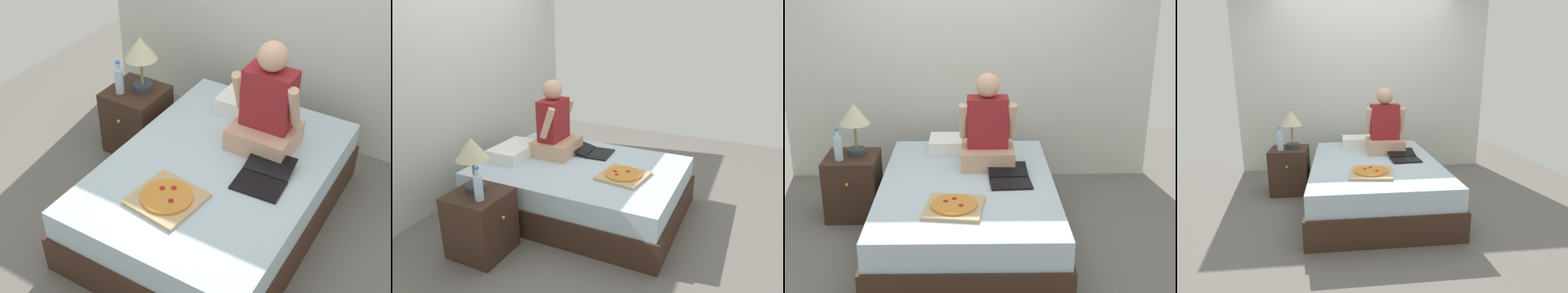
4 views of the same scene
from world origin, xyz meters
TOP-DOWN VIEW (x-y plane):
  - ground_plane at (0.00, 0.00)m, footprint 5.63×5.63m
  - bed at (0.00, 0.00)m, footprint 1.40×1.99m
  - nightstand_left at (-0.99, 0.42)m, footprint 0.44×0.47m
  - lamp_on_left_nightstand at (-0.95, 0.47)m, footprint 0.26×0.26m
  - water_bottle at (-1.07, 0.33)m, footprint 0.07×0.07m
  - pillow at (-0.08, 0.72)m, footprint 0.52×0.34m
  - person_seated at (0.17, 0.37)m, footprint 0.47×0.40m
  - laptop at (0.33, 0.00)m, footprint 0.34×0.43m
  - pizza_box at (-0.09, -0.48)m, footprint 0.45×0.45m

SIDE VIEW (x-z plane):
  - ground_plane at x=0.00m, z-range 0.00..0.00m
  - bed at x=0.00m, z-range 0.00..0.48m
  - nightstand_left at x=-0.99m, z-range 0.00..0.55m
  - pizza_box at x=-0.09m, z-range 0.48..0.53m
  - laptop at x=0.33m, z-range 0.47..0.54m
  - pillow at x=-0.08m, z-range 0.49..0.61m
  - water_bottle at x=-1.07m, z-range 0.52..0.79m
  - person_seated at x=0.17m, z-range 0.38..1.16m
  - lamp_on_left_nightstand at x=-0.95m, z-range 0.65..1.10m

